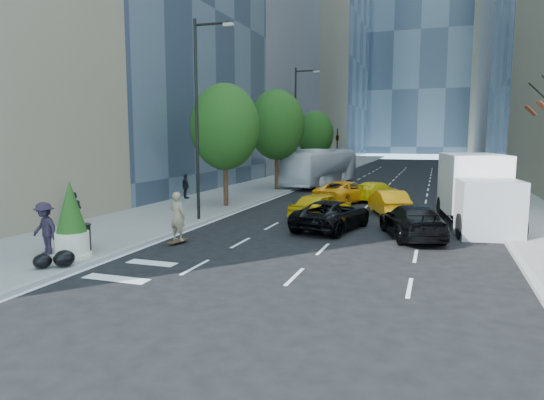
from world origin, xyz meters
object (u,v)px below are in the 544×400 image
(planter_shrub, at_px, (71,221))
(black_sedan_mercedes, at_px, (412,221))
(black_sedan_lincoln, at_px, (332,215))
(box_truck, at_px, (476,190))
(trash_can, at_px, (82,238))
(skateboarder, at_px, (178,220))
(city_bus, at_px, (321,167))

(planter_shrub, bearing_deg, black_sedan_mercedes, 35.80)
(black_sedan_lincoln, height_order, box_truck, box_truck)
(planter_shrub, bearing_deg, black_sedan_lincoln, 49.80)
(trash_can, bearing_deg, box_truck, 37.18)
(black_sedan_mercedes, bearing_deg, planter_shrub, 17.92)
(skateboarder, distance_m, planter_shrub, 4.28)
(black_sedan_lincoln, bearing_deg, skateboarder, 55.87)
(black_sedan_mercedes, height_order, trash_can, black_sedan_mercedes)
(black_sedan_lincoln, relative_size, planter_shrub, 1.85)
(black_sedan_lincoln, bearing_deg, box_truck, -142.35)
(box_truck, height_order, trash_can, box_truck)
(black_sedan_lincoln, xyz_separation_m, trash_can, (-7.88, -7.82, -0.09))
(trash_can, bearing_deg, black_sedan_lincoln, 44.77)
(black_sedan_mercedes, xyz_separation_m, city_bus, (-9.00, 21.22, 0.92))
(black_sedan_lincoln, relative_size, city_bus, 0.43)
(trash_can, xyz_separation_m, planter_shrub, (0.43, -1.00, 0.84))
(city_bus, distance_m, box_truck, 20.99)
(skateboarder, relative_size, planter_shrub, 0.73)
(skateboarder, distance_m, black_sedan_mercedes, 10.05)
(skateboarder, bearing_deg, black_sedan_lincoln, -125.51)
(trash_can, height_order, planter_shrub, planter_shrub)
(black_sedan_lincoln, height_order, city_bus, city_bus)
(black_sedan_mercedes, bearing_deg, city_bus, -84.89)
(city_bus, distance_m, planter_shrub, 29.34)
(city_bus, relative_size, box_truck, 1.55)
(city_bus, bearing_deg, black_sedan_lincoln, -66.71)
(box_truck, xyz_separation_m, trash_can, (-14.34, -10.88, -1.16))
(black_sedan_mercedes, bearing_deg, box_truck, -143.63)
(black_sedan_lincoln, bearing_deg, black_sedan_mercedes, -179.54)
(black_sedan_lincoln, distance_m, trash_can, 11.10)
(city_bus, relative_size, planter_shrub, 4.31)
(black_sedan_lincoln, xyz_separation_m, black_sedan_mercedes, (3.70, -0.78, 0.03))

